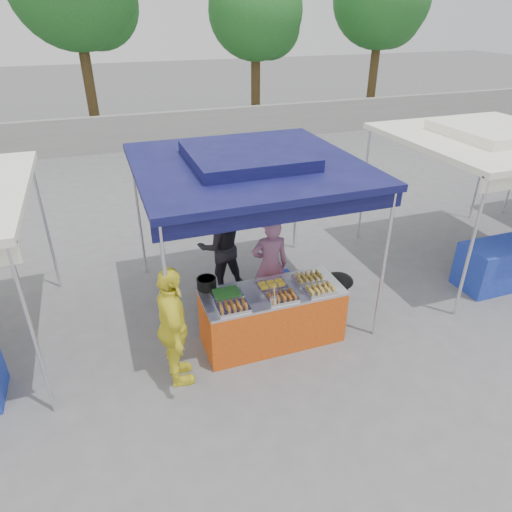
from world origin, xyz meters
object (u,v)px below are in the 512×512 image
object	(u,v)px
helper_man	(221,246)
wok_burner	(338,292)
vendor_woman	(270,266)
customer_person	(173,328)
cooking_pot	(207,283)
vendor_table	(272,316)

from	to	relation	value
helper_man	wok_burner	bearing A→B (deg)	134.86
vendor_woman	customer_person	distance (m)	2.04
cooking_pot	vendor_woman	distance (m)	1.16
vendor_table	vendor_woman	size ratio (longest dim) A/B	1.23
vendor_woman	wok_burner	bearing A→B (deg)	156.78
cooking_pot	vendor_woman	size ratio (longest dim) A/B	0.17
customer_person	helper_man	bearing A→B (deg)	-29.45
vendor_woman	helper_man	world-z (taller)	vendor_woman
wok_burner	helper_man	distance (m)	2.09
cooking_pot	helper_man	size ratio (longest dim) A/B	0.17
helper_man	customer_person	size ratio (longest dim) A/B	0.96
vendor_woman	customer_person	size ratio (longest dim) A/B	0.96
vendor_table	helper_man	xyz separation A→B (m)	(-0.30, 1.64, 0.38)
helper_man	customer_person	distance (m)	2.32
vendor_woman	customer_person	bearing A→B (deg)	39.60
customer_person	vendor_woman	bearing A→B (deg)	-56.40
cooking_pot	customer_person	bearing A→B (deg)	-129.36
vendor_table	customer_person	bearing A→B (deg)	-166.03
vendor_table	cooking_pot	bearing A→B (deg)	155.72
vendor_table	wok_burner	world-z (taller)	vendor_table
cooking_pot	wok_burner	distance (m)	2.09
vendor_table	cooking_pot	world-z (taller)	cooking_pot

